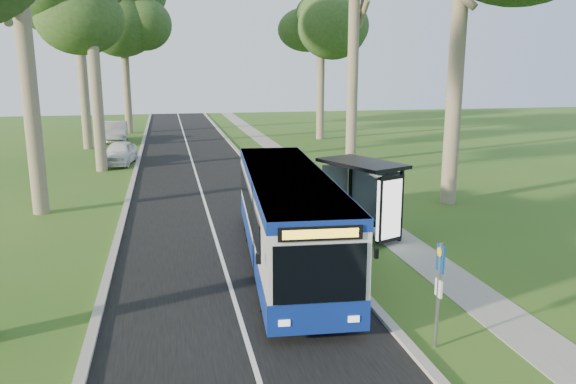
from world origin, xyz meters
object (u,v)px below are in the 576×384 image
Objects in this scene: bus_stop_sign at (439,283)px; car_white at (120,153)px; litter_bin at (345,218)px; bus at (287,218)px; bus_shelter at (370,186)px; car_silver at (116,132)px.

bus_stop_sign is 28.10m from car_white.
car_white is (-9.57, 17.43, 0.26)m from litter_bin.
car_white is at bearing 111.12° from bus_stop_sign.
bus_shelter is (3.46, 1.98, 0.45)m from bus.
car_silver is (-7.72, 32.08, -0.69)m from bus.
car_white is (-6.60, 20.64, -0.80)m from bus.
bus_stop_sign is at bearing -66.18° from bus.
car_white is at bearing -85.63° from car_silver.
bus is 2.62× the size of car_white.
car_white is (-10.06, 18.66, -1.25)m from bus_shelter.
litter_bin is at bearing 51.98° from bus.
bus_shelter reaches higher than car_silver.
car_white is 0.84× the size of car_silver.
bus_stop_sign is at bearing -122.23° from bus_shelter.
car_silver is (-9.82, 38.15, -0.69)m from bus_stop_sign.
bus is 4.50m from litter_bin.
bus is at bearing -172.92° from bus_shelter.
car_white is at bearing 95.71° from bus_shelter.
car_silver reaches higher than litter_bin.
bus_shelter is 0.72× the size of car_silver.
litter_bin is 30.79m from car_silver.
car_silver is at bearing 107.51° from bus_stop_sign.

